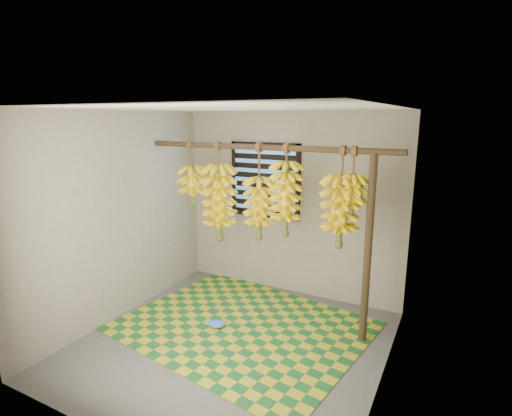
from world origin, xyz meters
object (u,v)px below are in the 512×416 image
Objects in this scene: banana_bunch_b at (219,203)px; banana_bunch_f at (352,196)px; banana_bunch_e at (340,211)px; woven_mat at (243,326)px; banana_bunch_c at (259,208)px; banana_bunch_d at (286,199)px; plastic_bag at (217,324)px; banana_bunch_a at (192,186)px; support_post at (368,251)px.

banana_bunch_b and banana_bunch_f have the same top height.
woven_mat is at bearing -160.49° from banana_bunch_e.
banana_bunch_d is (0.33, 0.00, 0.14)m from banana_bunch_c.
woven_mat is 2.57× the size of banana_bunch_d.
banana_bunch_c and banana_bunch_f have the same top height.
banana_bunch_e reaches higher than woven_mat.
banana_bunch_b is (-0.50, 0.34, 1.32)m from woven_mat.
banana_bunch_d is 1.37× the size of banana_bunch_f.
woven_mat is at bearing 34.09° from plastic_bag.
banana_bunch_e is 1.43× the size of banana_bunch_f.
banana_bunch_d is (0.60, 0.51, 1.40)m from plastic_bag.
banana_bunch_f is at bearing -0.00° from banana_bunch_e.
banana_bunch_c is (0.54, 0.00, -0.01)m from banana_bunch_b.
banana_bunch_c and banana_bunch_d have the same top height.
banana_bunch_a is 0.76× the size of banana_bunch_e.
woven_mat is 2.46× the size of banana_bunch_e.
banana_bunch_b is 1.61× the size of banana_bunch_f.
support_post is 0.48m from banana_bunch_e.
banana_bunch_c is 1.09× the size of banana_bunch_d.
banana_bunch_b is at bearing 180.00° from banana_bunch_f.
banana_bunch_d is (1.25, 0.00, -0.05)m from banana_bunch_a.
support_post is 1.28m from banana_bunch_c.
banana_bunch_b and banana_bunch_d have the same top height.
banana_bunch_b is (-0.26, 0.51, 1.27)m from plastic_bag.
banana_bunch_a is (-0.65, 0.51, 1.45)m from plastic_bag.
woven_mat is 1.53m from banana_bunch_d.
support_post is 2.72× the size of banana_bunch_f.
support_post is 0.77× the size of woven_mat.
banana_bunch_e reaches higher than support_post.
banana_bunch_a is 0.67× the size of banana_bunch_b.
support_post is at bearing 0.00° from banana_bunch_f.
banana_bunch_e is at bearing 0.00° from banana_bunch_a.
woven_mat is 0.30m from plastic_bag.
banana_bunch_e is (-0.30, 0.00, 0.38)m from support_post.
woven_mat is 3.52× the size of banana_bunch_f.
banana_bunch_c is (0.92, 0.00, -0.19)m from banana_bunch_a.
banana_bunch_f is (0.72, -0.00, 0.09)m from banana_bunch_d.
banana_bunch_f is (1.05, -0.00, 0.24)m from banana_bunch_c.
banana_bunch_a is 1.25m from banana_bunch_d.
banana_bunch_b and banana_bunch_e have the same top height.
banana_bunch_b and banana_bunch_c have the same top height.
banana_bunch_c is at bearing 61.46° from plastic_bag.
woven_mat is 3.26× the size of banana_bunch_a.
woven_mat is 1.35m from banana_bunch_c.
banana_bunch_e is at bearing 0.00° from banana_bunch_b.
plastic_bag is at bearing -118.54° from banana_bunch_c.
banana_bunch_d is at bearing 0.00° from banana_bunch_a.
banana_bunch_b reaches higher than support_post.
banana_bunch_e is at bearing 0.00° from banana_bunch_d.
banana_bunch_f reaches higher than woven_mat.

